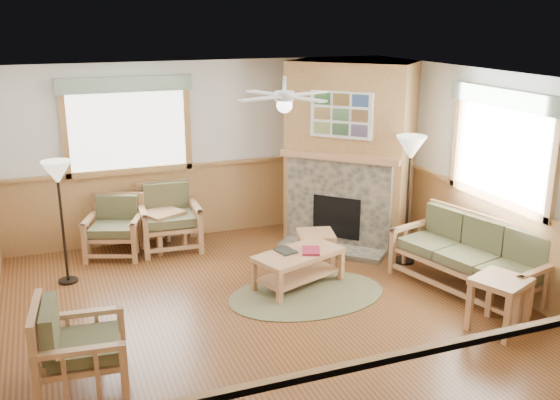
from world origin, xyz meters
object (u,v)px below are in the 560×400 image
object	(u,v)px
armchair_left	(81,346)
coffee_table	(298,269)
end_table_sofa	(499,304)
floor_lamp_right	(408,200)
floor_lamp_left	(62,223)
sofa	(470,257)
end_table_chairs	(163,230)
armchair_back_left	(114,227)
armchair_back_right	(169,217)
footstool	(316,247)

from	to	relation	value
armchair_left	coffee_table	world-z (taller)	armchair_left
end_table_sofa	floor_lamp_right	bearing A→B (deg)	86.97
coffee_table	floor_lamp_right	distance (m)	1.85
armchair_left	end_table_sofa	world-z (taller)	armchair_left
armchair_left	floor_lamp_left	world-z (taller)	floor_lamp_left
floor_lamp_left	floor_lamp_right	size ratio (longest dim) A/B	0.90
armchair_left	floor_lamp_right	distance (m)	4.75
sofa	end_table_sofa	distance (m)	1.03
coffee_table	end_table_sofa	size ratio (longest dim) A/B	1.87
end_table_chairs	armchair_back_left	bearing A→B (deg)	180.00
coffee_table	end_table_sofa	world-z (taller)	end_table_sofa
coffee_table	floor_lamp_right	bearing A→B (deg)	-13.32
sofa	armchair_back_left	xyz separation A→B (m)	(-3.98, 2.84, -0.03)
armchair_back_left	armchair_left	size ratio (longest dim) A/B	0.95
armchair_back_left	floor_lamp_left	distance (m)	1.10
armchair_left	coffee_table	distance (m)	3.09
armchair_back_right	end_table_sofa	distance (m)	4.75
armchair_left	end_table_chairs	xyz separation A→B (m)	(1.38, 3.34, -0.15)
armchair_back_right	sofa	bearing A→B (deg)	-38.49
armchair_back_right	floor_lamp_right	xyz separation A→B (m)	(2.96, -1.72, 0.43)
armchair_back_right	armchair_left	size ratio (longest dim) A/B	1.07
armchair_back_right	coffee_table	world-z (taller)	armchair_back_right
armchair_back_right	floor_lamp_left	world-z (taller)	floor_lamp_left
armchair_back_left	end_table_chairs	xyz separation A→B (m)	(0.69, 0.00, -0.13)
armchair_back_right	floor_lamp_left	bearing A→B (deg)	-150.39
armchair_back_right	armchair_left	world-z (taller)	armchair_back_right
coffee_table	end_table_chairs	world-z (taller)	end_table_chairs
coffee_table	end_table_sofa	xyz separation A→B (m)	(1.60, -1.87, 0.08)
sofa	armchair_back_right	xyz separation A→B (m)	(-3.19, 2.84, 0.02)
end_table_chairs	floor_lamp_left	bearing A→B (deg)	-151.94
end_table_chairs	end_table_sofa	size ratio (longest dim) A/B	0.95
end_table_sofa	coffee_table	bearing A→B (deg)	130.50
sofa	armchair_left	xyz separation A→B (m)	(-4.67, -0.51, -0.01)
sofa	coffee_table	xyz separation A→B (m)	(-1.93, 0.91, -0.22)
end_table_chairs	footstool	world-z (taller)	end_table_chairs
armchair_back_left	floor_lamp_right	world-z (taller)	floor_lamp_right
end_table_chairs	floor_lamp_right	size ratio (longest dim) A/B	0.32
sofa	armchair_back_left	bearing A→B (deg)	-140.51
floor_lamp_left	armchair_left	bearing A→B (deg)	-89.53
end_table_chairs	end_table_sofa	world-z (taller)	end_table_sofa
armchair_back_left	armchair_left	xyz separation A→B (m)	(-0.68, -3.34, 0.02)
end_table_chairs	floor_lamp_right	world-z (taller)	floor_lamp_right
armchair_left	footstool	world-z (taller)	armchair_left
end_table_chairs	sofa	bearing A→B (deg)	-40.79
armchair_back_right	end_table_sofa	xyz separation A→B (m)	(2.85, -3.80, -0.17)
armchair_back_left	armchair_back_right	world-z (taller)	armchair_back_right
sofa	footstool	bearing A→B (deg)	-153.45
end_table_chairs	footstool	xyz separation A→B (m)	(1.90, -1.27, -0.08)
sofa	armchair_back_right	size ratio (longest dim) A/B	2.08
armchair_left	floor_lamp_left	xyz separation A→B (m)	(-0.02, 2.60, 0.37)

